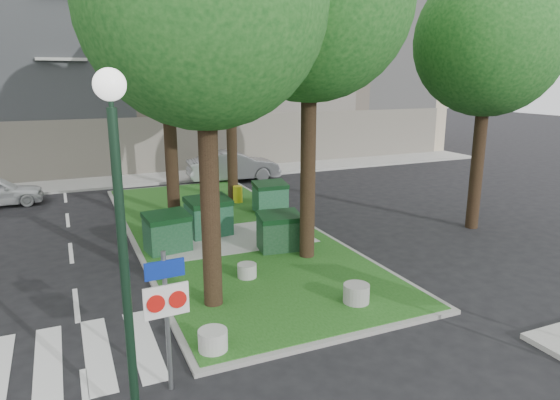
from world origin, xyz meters
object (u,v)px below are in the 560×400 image
tree_median_mid (167,26)px  dumpster_b (209,217)px  dumpster_c (279,231)px  dumpster_d (270,197)px  bollard_left (213,340)px  dumpster_a (167,232)px  traffic_sign_pole (166,303)px  tree_median_far (230,0)px  bollard_right (356,293)px  street_lamp (120,217)px  car_silver (233,166)px  bollard_mid (247,271)px  litter_bin (238,194)px  tree_street_right (491,27)px

tree_median_mid → dumpster_b: (0.79, -1.41, -6.21)m
tree_median_mid → dumpster_c: tree_median_mid is taller
dumpster_d → bollard_left: bearing=-116.4°
dumpster_a → traffic_sign_pole: size_ratio=0.57×
tree_median_far → bollard_right: size_ratio=19.06×
tree_median_far → street_lamp: 15.26m
tree_median_mid → dumpster_c: (2.39, -3.69, -6.28)m
tree_median_mid → bollard_right: 10.61m
bollard_right → tree_median_mid: bearing=107.9°
dumpster_c → car_silver: size_ratio=0.29×
street_lamp → car_silver: (7.55, 17.55, -2.66)m
dumpster_a → dumpster_c: 3.44m
tree_median_far → dumpster_c: size_ratio=8.56×
tree_median_far → traffic_sign_pole: (-5.39, -12.32, -6.67)m
traffic_sign_pole → bollard_mid: bearing=50.4°
dumpster_a → dumpster_c: (3.20, -1.27, -0.02)m
bollard_right → litter_bin: size_ratio=0.89×
dumpster_c → car_silver: car_silver is taller
dumpster_d → bollard_left: 10.54m
tree_street_right → dumpster_b: bearing=164.3°
tree_median_mid → dumpster_a: size_ratio=6.86×
tree_street_right → dumpster_a: tree_street_right is taller
dumpster_b → car_silver: bearing=58.6°
bollard_mid → car_silver: 13.42m
bollard_left → street_lamp: (-1.70, -1.56, 3.12)m
tree_median_far → dumpster_a: bearing=-126.5°
dumpster_a → car_silver: car_silver is taller
litter_bin → bollard_right: bearing=-93.5°
dumpster_d → bollard_mid: size_ratio=2.59×
bollard_right → dumpster_b: bearing=105.3°
tree_median_far → dumpster_b: (-2.41, -4.41, -7.55)m
tree_median_far → tree_street_right: size_ratio=1.18×
dumpster_c → car_silver: (2.27, 11.13, 0.09)m
tree_street_right → bollard_left: size_ratio=17.25×
tree_street_right → street_lamp: size_ratio=1.83×
tree_street_right → dumpster_c: bearing=177.7°
street_lamp → car_silver: street_lamp is taller
dumpster_a → traffic_sign_pole: bearing=-109.8°
dumpster_c → street_lamp: street_lamp is taller
dumpster_d → bollard_mid: dumpster_d is taller
tree_median_far → car_silver: bearing=71.8°
bollard_left → litter_bin: bearing=68.5°
dumpster_c → litter_bin: dumpster_c is taller
tree_median_mid → bollard_right: tree_median_mid is taller
litter_bin → dumpster_a: bearing=-129.0°
dumpster_d → car_silver: bearing=86.2°
dumpster_d → dumpster_a: bearing=-144.4°
bollard_right → dumpster_a: bearing=121.7°
dumpster_b → car_silver: car_silver is taller
dumpster_a → dumpster_b: 1.89m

